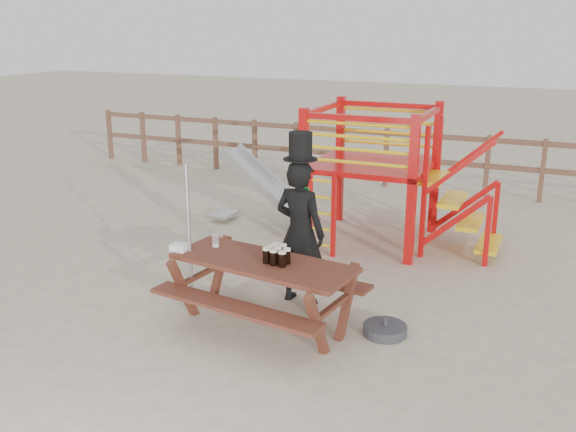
% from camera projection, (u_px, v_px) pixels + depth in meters
% --- Properties ---
extents(ground, '(60.00, 60.00, 0.00)m').
position_uv_depth(ground, '(256.00, 335.00, 6.96)').
color(ground, beige).
rests_on(ground, ground).
extents(back_fence, '(15.09, 0.09, 1.20)m').
position_uv_depth(back_fence, '(410.00, 153.00, 12.88)').
color(back_fence, brown).
rests_on(back_fence, ground).
extents(playground_fort, '(4.71, 1.84, 2.10)m').
position_uv_depth(playground_fort, '(367.00, 172.00, 9.74)').
color(playground_fort, '#BB0C0C').
rests_on(playground_fort, ground).
extents(picnic_table, '(2.20, 1.66, 0.79)m').
position_uv_depth(picnic_table, '(263.00, 285.00, 7.03)').
color(picnic_table, maroon).
rests_on(picnic_table, ground).
extents(man_with_hat, '(0.70, 0.52, 2.08)m').
position_uv_depth(man_with_hat, '(300.00, 229.00, 7.54)').
color(man_with_hat, black).
rests_on(man_with_hat, ground).
extents(metal_pole, '(0.04, 0.04, 1.79)m').
position_uv_depth(metal_pole, '(189.00, 242.00, 7.19)').
color(metal_pole, '#B2B2B7').
rests_on(metal_pole, ground).
extents(parasol_base, '(0.48, 0.48, 0.20)m').
position_uv_depth(parasol_base, '(385.00, 330.00, 6.97)').
color(parasol_base, '#333338').
rests_on(parasol_base, ground).
extents(paper_bag, '(0.18, 0.15, 0.08)m').
position_uv_depth(paper_bag, '(179.00, 247.00, 7.23)').
color(paper_bag, white).
rests_on(paper_bag, picnic_table).
extents(stout_pints, '(0.29, 0.30, 0.17)m').
position_uv_depth(stout_pints, '(277.00, 255.00, 6.87)').
color(stout_pints, black).
rests_on(stout_pints, picnic_table).
extents(empty_glasses, '(0.08, 0.08, 0.15)m').
position_uv_depth(empty_glasses, '(215.00, 241.00, 7.35)').
color(empty_glasses, silver).
rests_on(empty_glasses, picnic_table).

